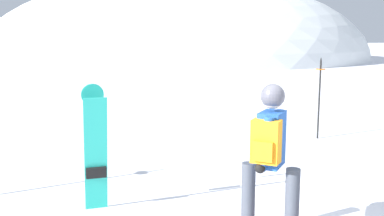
# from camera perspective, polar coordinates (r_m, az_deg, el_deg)

# --- Properties ---
(ridge_peak_main) EXTENTS (38.08, 34.28, 16.15)m
(ridge_peak_main) POSITION_cam_1_polar(r_m,az_deg,el_deg) (45.25, -1.59, 6.38)
(ridge_peak_main) COLOR white
(ridge_peak_main) RESTS_ON ground
(snowboarder_main) EXTENTS (1.41, 1.35, 1.71)m
(snowboarder_main) POSITION_cam_1_polar(r_m,az_deg,el_deg) (4.69, 10.11, -6.64)
(snowboarder_main) COLOR #D11E5B
(snowboarder_main) RESTS_ON ground
(spare_snowboard) EXTENTS (0.28, 0.38, 1.63)m
(spare_snowboard) POSITION_cam_1_polar(r_m,az_deg,el_deg) (5.58, -12.46, -5.19)
(spare_snowboard) COLOR #23B7A3
(spare_snowboard) RESTS_ON ground
(piste_marker_near) EXTENTS (0.20, 0.20, 1.78)m
(piste_marker_near) POSITION_cam_1_polar(r_m,az_deg,el_deg) (9.84, 16.26, 1.97)
(piste_marker_near) COLOR black
(piste_marker_near) RESTS_ON ground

